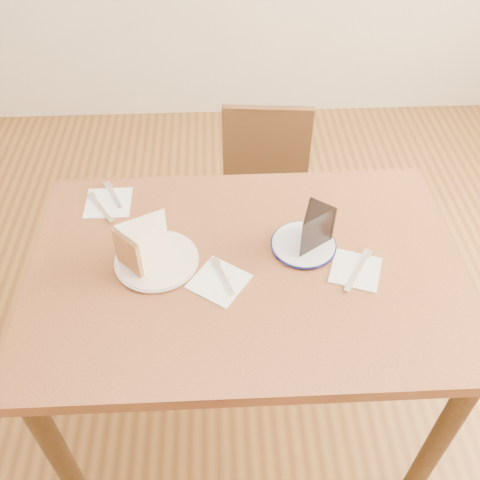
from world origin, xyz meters
The scene contains 14 objects.
ground centered at (0.00, 0.00, 0.00)m, with size 4.00×4.00×0.00m, color #4C2E14.
table centered at (0.00, 0.00, 0.65)m, with size 1.20×0.80×0.75m.
chair_far centered at (0.11, 0.59, 0.45)m, with size 0.43×0.43×0.80m.
plate_cream centered at (-0.25, 0.02, 0.76)m, with size 0.22×0.22×0.01m, color silver.
plate_navy centered at (0.17, 0.06, 0.76)m, with size 0.18×0.18×0.01m, color white.
carrot_cake centered at (-0.26, 0.04, 0.82)m, with size 0.09×0.13×0.11m, color #EFE3C6, non-canonical shape.
chocolate_cake centered at (0.18, 0.05, 0.82)m, with size 0.08×0.11×0.11m, color black, non-canonical shape.
napkin_cream centered at (-0.08, -0.06, 0.75)m, with size 0.13×0.13×0.00m, color white.
napkin_navy centered at (0.30, -0.03, 0.75)m, with size 0.13×0.13×0.00m, color white.
napkin_spare centered at (-0.41, 0.28, 0.75)m, with size 0.14×0.14×0.00m, color white.
fork_cream centered at (-0.07, -0.04, 0.76)m, with size 0.01×0.14×0.00m, color white.
knife_navy centered at (0.30, -0.04, 0.76)m, with size 0.02×0.17×0.00m, color silver.
fork_spare centered at (-0.40, 0.31, 0.76)m, with size 0.01×0.14×0.00m, color white.
knife_spare centered at (-0.43, 0.25, 0.76)m, with size 0.01×0.16×0.00m, color silver.
Camera 1 is at (-0.06, -0.98, 1.84)m, focal length 40.00 mm.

